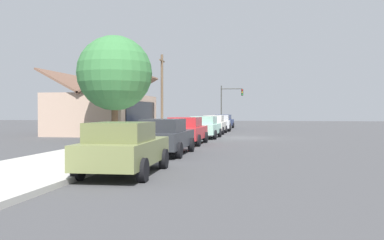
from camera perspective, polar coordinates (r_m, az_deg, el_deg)
ground_plane at (r=31.01m, az=6.80°, el=-2.42°), size 120.00×120.00×0.00m
sidewalk_curb at (r=31.77m, az=-3.34°, el=-2.18°), size 60.00×4.20×0.16m
car_olive at (r=12.83m, az=-9.22°, el=-3.74°), size 4.51×2.13×1.59m
car_charcoal at (r=18.56m, az=-3.60°, el=-2.24°), size 4.75×1.98×1.59m
car_cherry at (r=24.44m, az=-0.77°, el=-1.43°), size 4.68×2.07×1.59m
car_seafoam at (r=30.28m, az=1.75°, el=-0.95°), size 4.41×2.10×1.59m
car_ivory at (r=36.44m, az=3.05°, el=-0.61°), size 4.81×1.94×1.59m
car_silver at (r=42.03m, az=3.94°, el=-0.38°), size 4.80×2.19×1.59m
car_navy at (r=48.25m, az=4.37°, el=-0.19°), size 4.95×2.11×1.59m
storefront_building at (r=36.99m, az=-11.80°, el=0.97°), size 10.93×6.86×5.24m
shade_tree at (r=28.44m, az=-10.49°, el=6.25°), size 4.98×4.98×6.96m
traffic_light_main at (r=52.58m, az=5.16°, el=2.83°), size 0.37×2.79×5.20m
utility_pole_wooden at (r=41.09m, az=-4.10°, el=3.93°), size 1.80×0.24×7.50m
fire_hydrant_red at (r=30.24m, az=-1.29°, el=-1.56°), size 0.22×0.22×0.71m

